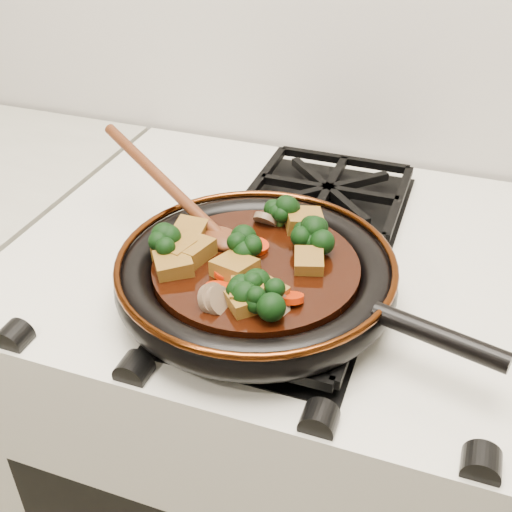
% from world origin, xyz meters
% --- Properties ---
extents(stove, '(0.76, 0.60, 0.90)m').
position_xyz_m(stove, '(0.00, 1.69, 0.45)').
color(stove, beige).
rests_on(stove, ground).
extents(burner_grate_front, '(0.23, 0.23, 0.03)m').
position_xyz_m(burner_grate_front, '(0.00, 1.55, 0.91)').
color(burner_grate_front, black).
rests_on(burner_grate_front, stove).
extents(burner_grate_back, '(0.23, 0.23, 0.03)m').
position_xyz_m(burner_grate_back, '(0.00, 1.83, 0.91)').
color(burner_grate_back, black).
rests_on(burner_grate_back, stove).
extents(skillet, '(0.45, 0.33, 0.05)m').
position_xyz_m(skillet, '(-0.02, 1.56, 0.94)').
color(skillet, black).
rests_on(skillet, burner_grate_front).
extents(braising_sauce, '(0.24, 0.24, 0.02)m').
position_xyz_m(braising_sauce, '(-0.02, 1.56, 0.95)').
color(braising_sauce, black).
rests_on(braising_sauce, skillet).
extents(tofu_cube_0, '(0.05, 0.05, 0.03)m').
position_xyz_m(tofu_cube_0, '(-0.01, 1.50, 0.97)').
color(tofu_cube_0, brown).
rests_on(tofu_cube_0, braising_sauce).
extents(tofu_cube_1, '(0.05, 0.05, 0.03)m').
position_xyz_m(tofu_cube_1, '(-0.03, 1.54, 0.97)').
color(tofu_cube_1, brown).
rests_on(tofu_cube_1, braising_sauce).
extents(tofu_cube_2, '(0.06, 0.06, 0.03)m').
position_xyz_m(tofu_cube_2, '(-0.10, 1.52, 0.97)').
color(tofu_cube_2, brown).
rests_on(tofu_cube_2, braising_sauce).
extents(tofu_cube_3, '(0.04, 0.04, 0.03)m').
position_xyz_m(tofu_cube_3, '(-0.11, 1.59, 0.97)').
color(tofu_cube_3, brown).
rests_on(tofu_cube_3, braising_sauce).
extents(tofu_cube_4, '(0.05, 0.05, 0.03)m').
position_xyz_m(tofu_cube_4, '(-0.09, 1.55, 0.97)').
color(tofu_cube_4, brown).
rests_on(tofu_cube_4, braising_sauce).
extents(tofu_cube_5, '(0.04, 0.05, 0.02)m').
position_xyz_m(tofu_cube_5, '(0.04, 1.58, 0.97)').
color(tofu_cube_5, brown).
rests_on(tofu_cube_5, braising_sauce).
extents(tofu_cube_6, '(0.06, 0.05, 0.03)m').
position_xyz_m(tofu_cube_6, '(0.01, 1.66, 0.97)').
color(tofu_cube_6, brown).
rests_on(tofu_cube_6, braising_sauce).
extents(tofu_cube_7, '(0.05, 0.04, 0.02)m').
position_xyz_m(tofu_cube_7, '(0.01, 1.51, 0.97)').
color(tofu_cube_7, brown).
rests_on(tofu_cube_7, braising_sauce).
extents(tofu_cube_8, '(0.05, 0.05, 0.02)m').
position_xyz_m(tofu_cube_8, '(-0.00, 1.49, 0.97)').
color(tofu_cube_8, brown).
rests_on(tofu_cube_8, braising_sauce).
extents(tofu_cube_9, '(0.05, 0.05, 0.03)m').
position_xyz_m(tofu_cube_9, '(-0.11, 1.55, 0.97)').
color(tofu_cube_9, brown).
rests_on(tofu_cube_9, braising_sauce).
extents(broccoli_floret_0, '(0.08, 0.08, 0.06)m').
position_xyz_m(broccoli_floret_0, '(0.02, 1.49, 0.97)').
color(broccoli_floret_0, black).
rests_on(broccoli_floret_0, braising_sauce).
extents(broccoli_floret_1, '(0.09, 0.09, 0.08)m').
position_xyz_m(broccoli_floret_1, '(-0.12, 1.54, 0.97)').
color(broccoli_floret_1, black).
rests_on(broccoli_floret_1, braising_sauce).
extents(broccoli_floret_2, '(0.09, 0.08, 0.07)m').
position_xyz_m(broccoli_floret_2, '(0.04, 1.62, 0.97)').
color(broccoli_floret_2, black).
rests_on(broccoli_floret_2, braising_sauce).
extents(broccoli_floret_3, '(0.08, 0.09, 0.06)m').
position_xyz_m(broccoli_floret_3, '(-0.03, 1.58, 0.97)').
color(broccoli_floret_3, black).
rests_on(broccoli_floret_3, braising_sauce).
extents(broccoli_floret_4, '(0.09, 0.08, 0.06)m').
position_xyz_m(broccoli_floret_4, '(-0.02, 1.65, 0.97)').
color(broccoli_floret_4, black).
rests_on(broccoli_floret_4, braising_sauce).
extents(broccoli_floret_5, '(0.08, 0.08, 0.06)m').
position_xyz_m(broccoli_floret_5, '(0.03, 1.62, 0.97)').
color(broccoli_floret_5, black).
rests_on(broccoli_floret_5, braising_sauce).
extents(broccoli_floret_6, '(0.08, 0.08, 0.05)m').
position_xyz_m(broccoli_floret_6, '(-0.01, 1.50, 0.97)').
color(broccoli_floret_6, black).
rests_on(broccoli_floret_6, braising_sauce).
extents(carrot_coin_0, '(0.03, 0.03, 0.01)m').
position_xyz_m(carrot_coin_0, '(0.00, 1.52, 0.96)').
color(carrot_coin_0, '#B62305').
rests_on(carrot_coin_0, braising_sauce).
extents(carrot_coin_1, '(0.03, 0.03, 0.02)m').
position_xyz_m(carrot_coin_1, '(0.04, 1.51, 0.96)').
color(carrot_coin_1, '#B62305').
rests_on(carrot_coin_1, braising_sauce).
extents(carrot_coin_2, '(0.03, 0.03, 0.01)m').
position_xyz_m(carrot_coin_2, '(-0.03, 1.59, 0.96)').
color(carrot_coin_2, '#B62305').
rests_on(carrot_coin_2, braising_sauce).
extents(carrot_coin_3, '(0.03, 0.03, 0.02)m').
position_xyz_m(carrot_coin_3, '(-0.04, 1.50, 0.96)').
color(carrot_coin_3, '#B62305').
rests_on(carrot_coin_3, braising_sauce).
extents(carrot_coin_4, '(0.03, 0.03, 0.01)m').
position_xyz_m(carrot_coin_4, '(-0.04, 1.53, 0.96)').
color(carrot_coin_4, '#B62305').
rests_on(carrot_coin_4, braising_sauce).
extents(carrot_coin_5, '(0.03, 0.03, 0.02)m').
position_xyz_m(carrot_coin_5, '(-0.10, 1.53, 0.96)').
color(carrot_coin_5, '#B62305').
rests_on(carrot_coin_5, braising_sauce).
extents(mushroom_slice_0, '(0.03, 0.04, 0.03)m').
position_xyz_m(mushroom_slice_0, '(-0.03, 1.48, 0.97)').
color(mushroom_slice_0, brown).
rests_on(mushroom_slice_0, braising_sauce).
extents(mushroom_slice_1, '(0.04, 0.04, 0.03)m').
position_xyz_m(mushroom_slice_1, '(0.03, 1.49, 0.97)').
color(mushroom_slice_1, brown).
rests_on(mushroom_slice_1, braising_sauce).
extents(mushroom_slice_2, '(0.04, 0.04, 0.03)m').
position_xyz_m(mushroom_slice_2, '(-0.04, 1.48, 0.97)').
color(mushroom_slice_2, brown).
rests_on(mushroom_slice_2, braising_sauce).
extents(mushroom_slice_3, '(0.03, 0.03, 0.03)m').
position_xyz_m(mushroom_slice_3, '(-0.04, 1.65, 0.97)').
color(mushroom_slice_3, brown).
rests_on(mushroom_slice_3, braising_sauce).
extents(wooden_spoon, '(0.15, 0.10, 0.26)m').
position_xyz_m(wooden_spoon, '(-0.14, 1.63, 0.98)').
color(wooden_spoon, '#4F2511').
rests_on(wooden_spoon, braising_sauce).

